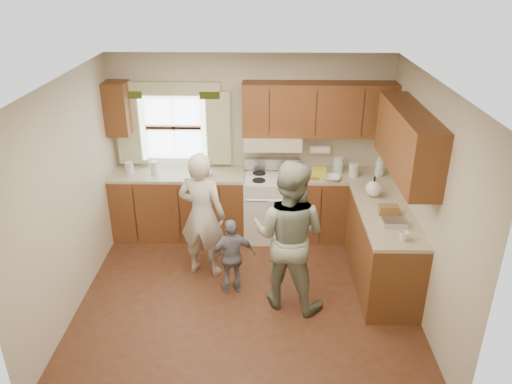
{
  "coord_description": "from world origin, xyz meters",
  "views": [
    {
      "loc": [
        0.2,
        -4.8,
        3.56
      ],
      "look_at": [
        0.1,
        0.4,
        1.15
      ],
      "focal_mm": 35.0,
      "sensor_mm": 36.0,
      "label": 1
    }
  ],
  "objects_px": {
    "child": "(232,257)",
    "woman_right": "(289,236)",
    "woman_left": "(202,215)",
    "stove": "(272,205)"
  },
  "relations": [
    {
      "from": "woman_right",
      "to": "child",
      "type": "relative_size",
      "value": 1.84
    },
    {
      "from": "woman_left",
      "to": "woman_right",
      "type": "height_order",
      "value": "woman_right"
    },
    {
      "from": "woman_left",
      "to": "child",
      "type": "relative_size",
      "value": 1.69
    },
    {
      "from": "woman_right",
      "to": "stove",
      "type": "bearing_deg",
      "value": -62.8
    },
    {
      "from": "stove",
      "to": "woman_left",
      "type": "distance_m",
      "value": 1.32
    },
    {
      "from": "stove",
      "to": "woman_left",
      "type": "height_order",
      "value": "woman_left"
    },
    {
      "from": "child",
      "to": "woman_right",
      "type": "bearing_deg",
      "value": 145.87
    },
    {
      "from": "stove",
      "to": "child",
      "type": "xyz_separation_m",
      "value": [
        -0.47,
        -1.34,
        0.0
      ]
    },
    {
      "from": "woman_left",
      "to": "woman_right",
      "type": "xyz_separation_m",
      "value": [
        1.01,
        -0.58,
        0.07
      ]
    },
    {
      "from": "woman_left",
      "to": "woman_right",
      "type": "distance_m",
      "value": 1.17
    }
  ]
}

